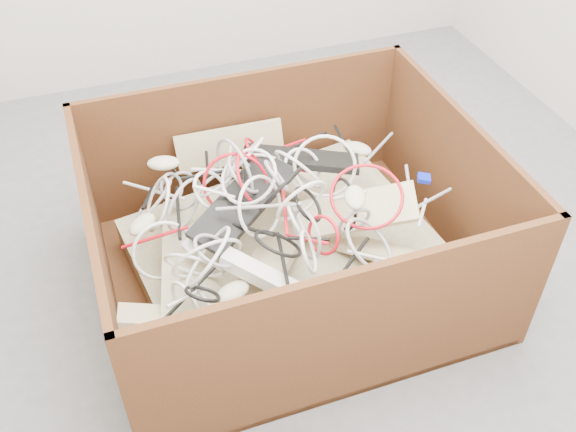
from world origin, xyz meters
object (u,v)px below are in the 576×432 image
object	(u,v)px
cardboard_box	(285,253)
power_strip_left	(218,224)
power_strip_right	(266,278)
vga_plug	(424,178)

from	to	relation	value
cardboard_box	power_strip_left	bearing A→B (deg)	177.61
cardboard_box	power_strip_right	bearing A→B (deg)	-119.29
vga_plug	power_strip_left	bearing A→B (deg)	-158.29
power_strip_left	cardboard_box	bearing A→B (deg)	-26.38
cardboard_box	power_strip_right	xyz separation A→B (m)	(-0.16, -0.28, 0.21)
power_strip_right	vga_plug	distance (m)	0.73
cardboard_box	vga_plug	xyz separation A→B (m)	(0.53, -0.01, 0.22)
cardboard_box	vga_plug	world-z (taller)	cardboard_box
cardboard_box	power_strip_left	xyz separation A→B (m)	(-0.23, 0.01, 0.21)
power_strip_left	power_strip_right	size ratio (longest dim) A/B	0.92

